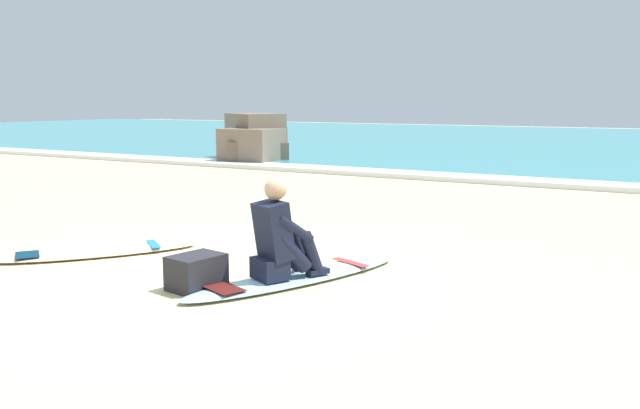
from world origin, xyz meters
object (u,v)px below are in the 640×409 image
surfer_seated (281,239)px  surfboard_spare_near (97,252)px  surfboard_main (296,277)px  beach_bag (196,272)px

surfer_seated → surfboard_spare_near: 2.50m
surfboard_main → beach_bag: beach_bag is taller
surfboard_spare_near → beach_bag: size_ratio=4.42×
surfboard_main → surfboard_spare_near: same height
beach_bag → surfer_seated: bearing=40.8°
surfboard_main → surfer_seated: 0.44m
surfboard_spare_near → surfboard_main: bearing=4.4°
surfer_seated → surfboard_main: bearing=72.8°
surfboard_spare_near → beach_bag: bearing=-14.9°
surfer_seated → beach_bag: (-0.59, -0.51, -0.28)m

